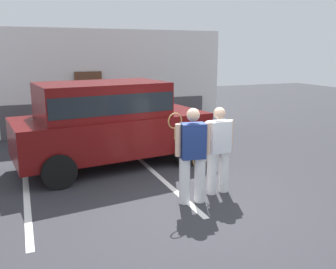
{
  "coord_description": "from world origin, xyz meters",
  "views": [
    {
      "loc": [
        -2.85,
        -5.68,
        2.76
      ],
      "look_at": [
        -0.05,
        1.2,
        1.05
      ],
      "focal_mm": 38.81,
      "sensor_mm": 36.0,
      "label": 1
    }
  ],
  "objects_px": {
    "parked_suv": "(108,120)",
    "potted_plant_by_porch": "(175,118)",
    "tennis_player_man": "(192,154)",
    "tennis_player_woman": "(218,149)"
  },
  "relations": [
    {
      "from": "parked_suv",
      "to": "potted_plant_by_porch",
      "type": "height_order",
      "value": "parked_suv"
    },
    {
      "from": "tennis_player_man",
      "to": "potted_plant_by_porch",
      "type": "relative_size",
      "value": 2.09
    },
    {
      "from": "tennis_player_woman",
      "to": "potted_plant_by_porch",
      "type": "height_order",
      "value": "tennis_player_woman"
    },
    {
      "from": "tennis_player_woman",
      "to": "parked_suv",
      "type": "bearing_deg",
      "value": -61.61
    },
    {
      "from": "tennis_player_man",
      "to": "potted_plant_by_porch",
      "type": "xyz_separation_m",
      "value": [
        2.17,
        5.86,
        -0.46
      ]
    },
    {
      "from": "tennis_player_man",
      "to": "tennis_player_woman",
      "type": "relative_size",
      "value": 1.03
    },
    {
      "from": "parked_suv",
      "to": "potted_plant_by_porch",
      "type": "relative_size",
      "value": 5.63
    },
    {
      "from": "parked_suv",
      "to": "tennis_player_woman",
      "type": "height_order",
      "value": "parked_suv"
    },
    {
      "from": "parked_suv",
      "to": "tennis_player_woman",
      "type": "bearing_deg",
      "value": -65.21
    },
    {
      "from": "parked_suv",
      "to": "tennis_player_woman",
      "type": "relative_size",
      "value": 2.78
    }
  ]
}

